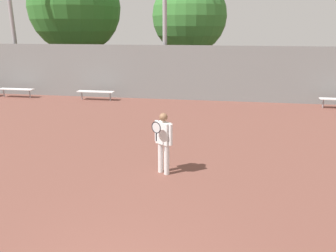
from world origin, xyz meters
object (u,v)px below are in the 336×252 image
Objects in this scene: tennis_player at (163,140)px; bench_adjacent_court at (96,92)px; tree_green_broad at (189,16)px; bench_courtside_near at (16,90)px; tree_dark_dense at (75,7)px.

tennis_player reaches higher than bench_adjacent_court.
bench_adjacent_court is 0.30× the size of tree_green_broad.
tree_dark_dense is at bearing 76.30° from bench_courtside_near.
tree_green_broad is (-0.66, 13.72, 3.50)m from tennis_player.
bench_courtside_near is at bearing 171.40° from tennis_player.
bench_courtside_near is 0.29× the size of tree_green_broad.
tennis_player is at bearing -59.10° from tree_dark_dense.
bench_adjacent_court is (-5.21, 8.61, -0.53)m from tennis_player.
tennis_player is 0.25× the size of tree_green_broad.
tennis_player reaches higher than bench_courtside_near.
tree_dark_dense is at bearing 120.49° from bench_adjacent_court.
tree_dark_dense is at bearing 176.13° from tree_green_broad.
tree_dark_dense reaches higher than bench_courtside_near.
tree_dark_dense is (-3.32, 5.64, 4.65)m from bench_adjacent_court.
bench_courtside_near is 4.69m from bench_adjacent_court.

